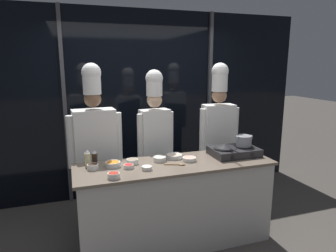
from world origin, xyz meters
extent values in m
plane|color=#47423D|center=(0.00, 0.00, 0.00)|extent=(24.00, 24.00, 0.00)
cube|color=black|center=(0.00, 1.47, 1.35)|extent=(5.09, 0.04, 2.70)
cube|color=#47474C|center=(-1.08, 1.42, 1.35)|extent=(0.05, 0.05, 2.70)
cube|color=#47474C|center=(1.08, 1.42, 1.35)|extent=(0.05, 0.05, 2.70)
cube|color=beige|center=(0.00, 0.00, 0.44)|extent=(2.03, 0.62, 0.89)
cube|color=#756656|center=(0.00, 0.00, 0.90)|extent=(2.09, 0.65, 0.03)
cube|color=#28282B|center=(0.73, 0.05, 0.96)|extent=(0.53, 0.37, 0.09)
cylinder|color=black|center=(0.61, 0.05, 1.01)|extent=(0.21, 0.21, 0.01)
cylinder|color=black|center=(0.61, -0.15, 0.96)|extent=(0.03, 0.01, 0.03)
cylinder|color=black|center=(0.85, 0.05, 1.01)|extent=(0.21, 0.21, 0.01)
cylinder|color=black|center=(0.85, -0.15, 0.96)|extent=(0.03, 0.01, 0.03)
cylinder|color=#232326|center=(0.61, 0.05, 1.02)|extent=(0.24, 0.24, 0.01)
cone|color=#232326|center=(0.61, 0.05, 1.04)|extent=(0.26, 0.26, 0.04)
cylinder|color=black|center=(0.61, -0.17, 1.04)|extent=(0.02, 0.19, 0.02)
cylinder|color=#93969B|center=(0.85, 0.05, 1.08)|extent=(0.17, 0.17, 0.12)
torus|color=#93969B|center=(0.85, 0.05, 1.13)|extent=(0.18, 0.18, 0.01)
torus|color=#93969B|center=(0.75, 0.05, 1.11)|extent=(0.01, 0.05, 0.05)
torus|color=#93969B|center=(0.95, 0.05, 1.11)|extent=(0.01, 0.05, 0.05)
cylinder|color=beige|center=(-0.88, 0.17, 0.99)|extent=(0.06, 0.06, 0.14)
cone|color=white|center=(-0.88, 0.17, 1.08)|extent=(0.05, 0.05, 0.04)
cylinder|color=#332319|center=(-0.81, 0.22, 0.98)|extent=(0.06, 0.06, 0.12)
cone|color=white|center=(-0.81, 0.22, 1.06)|extent=(0.05, 0.05, 0.03)
cylinder|color=white|center=(-0.14, 0.11, 0.94)|extent=(0.13, 0.13, 0.05)
torus|color=white|center=(-0.14, 0.11, 0.96)|extent=(0.14, 0.14, 0.01)
cylinder|color=silver|center=(-0.14, 0.11, 0.95)|extent=(0.11, 0.11, 0.03)
cylinder|color=white|center=(-0.44, 0.12, 0.94)|extent=(0.12, 0.12, 0.05)
torus|color=white|center=(-0.44, 0.12, 0.97)|extent=(0.12, 0.12, 0.01)
cylinder|color=#9E896B|center=(-0.44, 0.12, 0.95)|extent=(0.10, 0.10, 0.03)
cylinder|color=white|center=(0.04, 0.16, 0.94)|extent=(0.17, 0.17, 0.04)
torus|color=white|center=(0.04, 0.16, 0.96)|extent=(0.17, 0.17, 0.01)
cylinder|color=beige|center=(0.04, 0.16, 0.95)|extent=(0.14, 0.14, 0.02)
cylinder|color=white|center=(0.16, 0.02, 0.94)|extent=(0.15, 0.15, 0.04)
torus|color=white|center=(0.16, 0.02, 0.96)|extent=(0.15, 0.15, 0.01)
cylinder|color=#EAA893|center=(0.16, 0.02, 0.95)|extent=(0.12, 0.12, 0.02)
cylinder|color=white|center=(-0.84, 0.08, 0.94)|extent=(0.11, 0.11, 0.05)
torus|color=white|center=(-0.84, 0.08, 0.97)|extent=(0.11, 0.11, 0.01)
cylinder|color=#382319|center=(-0.84, 0.08, 0.96)|extent=(0.09, 0.09, 0.03)
cylinder|color=white|center=(-0.64, 0.10, 0.94)|extent=(0.16, 0.16, 0.05)
torus|color=white|center=(-0.64, 0.10, 0.96)|extent=(0.16, 0.16, 0.01)
cylinder|color=orange|center=(-0.64, 0.10, 0.95)|extent=(0.13, 0.13, 0.03)
cylinder|color=white|center=(-0.50, 0.00, 0.94)|extent=(0.10, 0.10, 0.04)
torus|color=white|center=(-0.50, 0.00, 0.95)|extent=(0.10, 0.10, 0.01)
cylinder|color=red|center=(-0.50, 0.00, 0.95)|extent=(0.08, 0.08, 0.02)
cylinder|color=white|center=(-0.68, -0.22, 0.94)|extent=(0.11, 0.11, 0.05)
torus|color=white|center=(-0.68, -0.22, 0.97)|extent=(0.12, 0.12, 0.01)
cylinder|color=#B22D1E|center=(-0.68, -0.22, 0.95)|extent=(0.09, 0.09, 0.03)
cylinder|color=white|center=(-0.34, -0.10, 0.93)|extent=(0.11, 0.11, 0.04)
torus|color=white|center=(-0.34, -0.10, 0.95)|extent=(0.11, 0.11, 0.01)
cylinder|color=white|center=(-0.34, -0.10, 0.94)|extent=(0.09, 0.09, 0.02)
cube|color=olive|center=(-0.06, -0.04, 0.92)|extent=(0.15, 0.06, 0.01)
ellipsoid|color=olive|center=(0.04, -0.08, 0.92)|extent=(0.08, 0.07, 0.02)
cylinder|color=#232326|center=(-0.64, 0.61, 0.40)|extent=(0.12, 0.12, 0.80)
cylinder|color=#232326|center=(-0.90, 0.59, 0.40)|extent=(0.12, 0.12, 0.80)
cube|color=white|center=(-0.77, 0.60, 1.12)|extent=(0.49, 0.28, 0.64)
cylinder|color=white|center=(-0.51, 0.59, 1.10)|extent=(0.09, 0.09, 0.59)
cylinder|color=white|center=(-1.03, 0.54, 1.10)|extent=(0.09, 0.09, 0.59)
sphere|color=brown|center=(-0.77, 0.60, 1.56)|extent=(0.19, 0.19, 0.19)
cylinder|color=white|center=(-0.77, 0.60, 1.73)|extent=(0.20, 0.20, 0.24)
sphere|color=white|center=(-0.77, 0.60, 1.85)|extent=(0.21, 0.21, 0.21)
cylinder|color=#2D3856|center=(0.05, 0.65, 0.39)|extent=(0.09, 0.09, 0.77)
cylinder|color=#2D3856|center=(-0.14, 0.63, 0.39)|extent=(0.09, 0.09, 0.77)
cube|color=white|center=(-0.04, 0.64, 1.08)|extent=(0.38, 0.23, 0.62)
cylinder|color=white|center=(0.16, 0.63, 1.07)|extent=(0.07, 0.07, 0.57)
cylinder|color=white|center=(-0.24, 0.58, 1.07)|extent=(0.07, 0.07, 0.57)
sphere|color=beige|center=(-0.04, 0.64, 1.51)|extent=(0.18, 0.18, 0.18)
cylinder|color=white|center=(-0.04, 0.64, 1.67)|extent=(0.19, 0.19, 0.21)
sphere|color=white|center=(-0.04, 0.64, 1.77)|extent=(0.21, 0.21, 0.21)
cylinder|color=#2D3856|center=(0.91, 0.57, 0.39)|extent=(0.11, 0.11, 0.79)
cylinder|color=#2D3856|center=(0.69, 0.58, 0.39)|extent=(0.11, 0.11, 0.79)
cube|color=white|center=(0.80, 0.58, 1.11)|extent=(0.42, 0.23, 0.64)
cylinder|color=white|center=(1.02, 0.53, 1.09)|extent=(0.08, 0.08, 0.59)
cylinder|color=white|center=(0.57, 0.56, 1.09)|extent=(0.08, 0.08, 0.59)
sphere|color=#A87A5B|center=(0.80, 0.58, 1.55)|extent=(0.19, 0.19, 0.19)
cylinder|color=white|center=(0.80, 0.58, 1.72)|extent=(0.20, 0.20, 0.25)
sphere|color=white|center=(0.80, 0.58, 1.85)|extent=(0.21, 0.21, 0.21)
camera|label=1|loc=(-1.03, -2.83, 1.95)|focal=32.00mm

